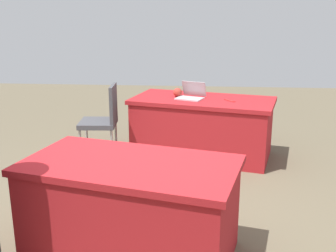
{
  "coord_description": "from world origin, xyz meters",
  "views": [
    {
      "loc": [
        -0.45,
        2.93,
        1.79
      ],
      "look_at": [
        -0.19,
        -0.23,
        0.9
      ],
      "focal_mm": 43.27,
      "sensor_mm": 36.0,
      "label": 1
    }
  ],
  "objects_px": {
    "table_foreground": "(202,127)",
    "table_mid_left": "(131,209)",
    "laptop_silver": "(191,95)",
    "scissors_red": "(230,100)",
    "yarn_ball": "(178,92)",
    "chair_tucked_left": "(104,117)"
  },
  "relations": [
    {
      "from": "scissors_red",
      "to": "table_foreground",
      "type": "bearing_deg",
      "value": -142.91
    },
    {
      "from": "table_foreground",
      "to": "table_mid_left",
      "type": "relative_size",
      "value": 1.12
    },
    {
      "from": "table_mid_left",
      "to": "yarn_ball",
      "type": "bearing_deg",
      "value": -94.81
    },
    {
      "from": "table_foreground",
      "to": "table_mid_left",
      "type": "bearing_deg",
      "value": 77.05
    },
    {
      "from": "laptop_silver",
      "to": "yarn_ball",
      "type": "distance_m",
      "value": 0.2
    },
    {
      "from": "table_foreground",
      "to": "scissors_red",
      "type": "distance_m",
      "value": 0.51
    },
    {
      "from": "table_foreground",
      "to": "laptop_silver",
      "type": "xyz_separation_m",
      "value": [
        0.15,
        0.0,
        0.41
      ]
    },
    {
      "from": "laptop_silver",
      "to": "chair_tucked_left",
      "type": "bearing_deg",
      "value": 34.6
    },
    {
      "from": "chair_tucked_left",
      "to": "scissors_red",
      "type": "xyz_separation_m",
      "value": [
        -1.55,
        -0.15,
        0.21
      ]
    },
    {
      "from": "yarn_ball",
      "to": "scissors_red",
      "type": "distance_m",
      "value": 0.69
    },
    {
      "from": "chair_tucked_left",
      "to": "laptop_silver",
      "type": "relative_size",
      "value": 2.36
    },
    {
      "from": "table_foreground",
      "to": "yarn_ball",
      "type": "relative_size",
      "value": 17.05
    },
    {
      "from": "table_foreground",
      "to": "yarn_ball",
      "type": "bearing_deg",
      "value": -16.65
    },
    {
      "from": "table_mid_left",
      "to": "laptop_silver",
      "type": "bearing_deg",
      "value": -99.31
    },
    {
      "from": "table_foreground",
      "to": "table_mid_left",
      "type": "xyz_separation_m",
      "value": [
        0.53,
        2.3,
        0.0
      ]
    },
    {
      "from": "laptop_silver",
      "to": "scissors_red",
      "type": "distance_m",
      "value": 0.49
    },
    {
      "from": "laptop_silver",
      "to": "scissors_red",
      "type": "xyz_separation_m",
      "value": [
        -0.48,
        0.1,
        -0.04
      ]
    },
    {
      "from": "table_foreground",
      "to": "scissors_red",
      "type": "bearing_deg",
      "value": 161.94
    },
    {
      "from": "table_mid_left",
      "to": "yarn_ball",
      "type": "relative_size",
      "value": 15.23
    },
    {
      "from": "table_mid_left",
      "to": "yarn_ball",
      "type": "distance_m",
      "value": 2.44
    },
    {
      "from": "chair_tucked_left",
      "to": "yarn_ball",
      "type": "distance_m",
      "value": 1.0
    },
    {
      "from": "laptop_silver",
      "to": "scissors_red",
      "type": "height_order",
      "value": "laptop_silver"
    }
  ]
}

